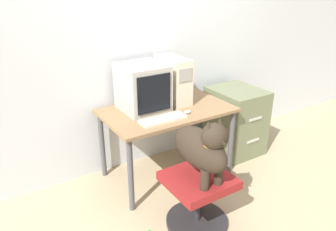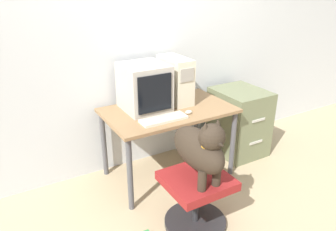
{
  "view_description": "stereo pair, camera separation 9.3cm",
  "coord_description": "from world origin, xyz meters",
  "px_view_note": "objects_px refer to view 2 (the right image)",
  "views": [
    {
      "loc": [
        -1.54,
        -2.1,
        1.9
      ],
      "look_at": [
        -0.19,
        0.05,
        0.82
      ],
      "focal_mm": 35.0,
      "sensor_mm": 36.0,
      "label": 1
    },
    {
      "loc": [
        -1.46,
        -2.15,
        1.9
      ],
      "look_at": [
        -0.19,
        0.05,
        0.82
      ],
      "focal_mm": 35.0,
      "sensor_mm": 36.0,
      "label": 2
    }
  ],
  "objects_px": {
    "office_chair": "(196,197)",
    "filing_cabinet": "(239,122)",
    "crt_monitor": "(144,87)",
    "pc_tower": "(175,80)",
    "dog": "(201,148)",
    "keyboard": "(164,119)"
  },
  "relations": [
    {
      "from": "office_chair",
      "to": "filing_cabinet",
      "type": "height_order",
      "value": "filing_cabinet"
    },
    {
      "from": "crt_monitor",
      "to": "dog",
      "type": "relative_size",
      "value": 0.76
    },
    {
      "from": "office_chair",
      "to": "dog",
      "type": "bearing_deg",
      "value": -90.0
    },
    {
      "from": "filing_cabinet",
      "to": "office_chair",
      "type": "bearing_deg",
      "value": -144.96
    },
    {
      "from": "office_chair",
      "to": "dog",
      "type": "height_order",
      "value": "dog"
    },
    {
      "from": "filing_cabinet",
      "to": "crt_monitor",
      "type": "bearing_deg",
      "value": 175.05
    },
    {
      "from": "office_chair",
      "to": "filing_cabinet",
      "type": "distance_m",
      "value": 1.38
    },
    {
      "from": "crt_monitor",
      "to": "office_chair",
      "type": "distance_m",
      "value": 1.12
    },
    {
      "from": "pc_tower",
      "to": "dog",
      "type": "xyz_separation_m",
      "value": [
        -0.35,
        -0.95,
        -0.22
      ]
    },
    {
      "from": "pc_tower",
      "to": "office_chair",
      "type": "height_order",
      "value": "pc_tower"
    },
    {
      "from": "pc_tower",
      "to": "filing_cabinet",
      "type": "height_order",
      "value": "pc_tower"
    },
    {
      "from": "crt_monitor",
      "to": "pc_tower",
      "type": "height_order",
      "value": "pc_tower"
    },
    {
      "from": "crt_monitor",
      "to": "filing_cabinet",
      "type": "bearing_deg",
      "value": -4.95
    },
    {
      "from": "pc_tower",
      "to": "keyboard",
      "type": "relative_size",
      "value": 1.06
    },
    {
      "from": "crt_monitor",
      "to": "filing_cabinet",
      "type": "height_order",
      "value": "crt_monitor"
    },
    {
      "from": "pc_tower",
      "to": "office_chair",
      "type": "xyz_separation_m",
      "value": [
        -0.35,
        -0.92,
        -0.69
      ]
    },
    {
      "from": "dog",
      "to": "filing_cabinet",
      "type": "distance_m",
      "value": 1.44
    },
    {
      "from": "dog",
      "to": "filing_cabinet",
      "type": "height_order",
      "value": "dog"
    },
    {
      "from": "crt_monitor",
      "to": "office_chair",
      "type": "xyz_separation_m",
      "value": [
        0.01,
        -0.89,
        -0.68
      ]
    },
    {
      "from": "pc_tower",
      "to": "office_chair",
      "type": "distance_m",
      "value": 1.2
    },
    {
      "from": "pc_tower",
      "to": "filing_cabinet",
      "type": "bearing_deg",
      "value": -9.24
    },
    {
      "from": "pc_tower",
      "to": "keyboard",
      "type": "distance_m",
      "value": 0.54
    }
  ]
}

